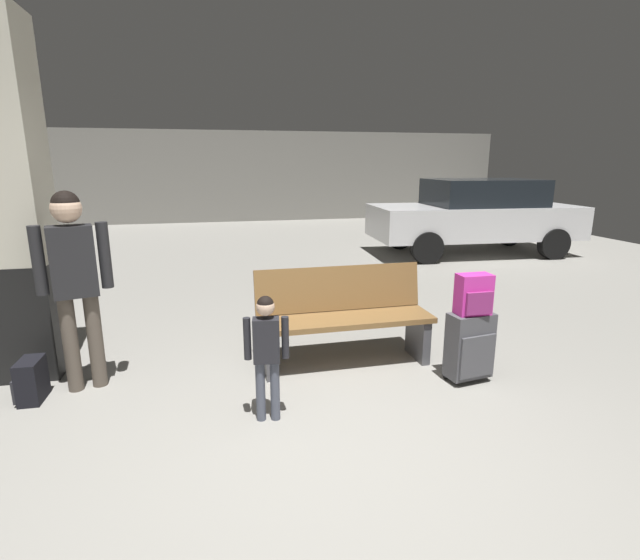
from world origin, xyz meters
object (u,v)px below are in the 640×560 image
child (266,345)px  structural_pillar (9,205)px  bench (344,317)px  adult (74,271)px  suitcase (470,346)px  parked_car_side (476,215)px  backpack_bright (474,295)px  backpack_dark_floor (31,381)px

child → structural_pillar: bearing=146.1°
bench → adult: 2.30m
suitcase → child: 1.79m
adult → parked_car_side: size_ratio=0.39×
structural_pillar → bench: size_ratio=1.87×
suitcase → adult: adult is taller
adult → suitcase: bearing=-10.8°
backpack_bright → child: 1.78m
structural_pillar → child: structural_pillar is taller
bench → suitcase: bench is taller
structural_pillar → bench: (2.78, -0.44, -1.05)m
adult → structural_pillar: bearing=139.6°
backpack_dark_floor → structural_pillar: bearing=106.4°
bench → child: child is taller
structural_pillar → child: bearing=-33.9°
structural_pillar → backpack_dark_floor: structural_pillar is taller
bench → adult: adult is taller
structural_pillar → adult: structural_pillar is taller
bench → parked_car_side: size_ratio=0.38×
backpack_bright → adult: 3.23m
structural_pillar → parked_car_side: (6.90, 4.25, -0.69)m
backpack_dark_floor → backpack_bright: bearing=-7.4°
backpack_dark_floor → parked_car_side: bearing=35.9°
backpack_bright → bench: bearing=146.0°
parked_car_side → suitcase: bearing=-120.8°
backpack_bright → child: backpack_bright is taller
child → bench: bearing=46.9°
backpack_dark_floor → parked_car_side: parked_car_side is taller
child → parked_car_side: (4.93, 5.57, 0.23)m
backpack_bright → backpack_dark_floor: backpack_bright is taller
child → adult: (-1.41, 0.85, 0.43)m
bench → backpack_bright: (0.94, -0.63, 0.33)m
suitcase → backpack_dark_floor: bearing=172.6°
structural_pillar → child: (1.96, -1.32, -0.91)m
backpack_bright → child: (-1.75, -0.24, -0.19)m
bench → backpack_bright: bearing=-34.0°
child → adult: adult is taller
structural_pillar → backpack_bright: structural_pillar is taller
bench → backpack_dark_floor: 2.62m
bench → adult: (-2.23, -0.03, 0.56)m
suitcase → backpack_bright: 0.45m
bench → suitcase: 1.14m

